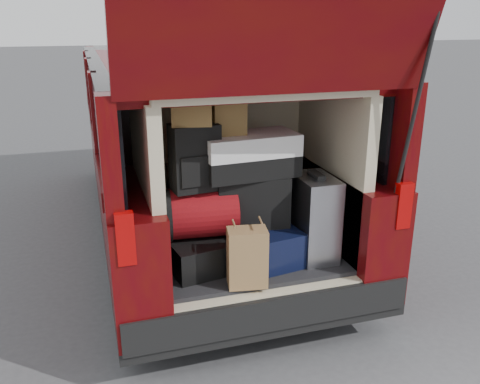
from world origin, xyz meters
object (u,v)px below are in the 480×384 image
(navy_hardshell, at_px, (257,242))
(backpack, at_px, (195,158))
(silver_roller, at_px, (314,217))
(black_hardshell, at_px, (195,250))
(black_soft_case, at_px, (251,200))
(red_duffel, at_px, (198,213))
(twotone_duffel, at_px, (249,155))
(kraft_bag, at_px, (247,258))

(navy_hardshell, height_order, backpack, backpack)
(backpack, bearing_deg, navy_hardshell, -10.42)
(silver_roller, bearing_deg, black_hardshell, 172.73)
(black_hardshell, relative_size, silver_roller, 0.91)
(backpack, bearing_deg, black_soft_case, -2.03)
(black_hardshell, relative_size, navy_hardshell, 0.93)
(navy_hardshell, bearing_deg, red_duffel, 165.46)
(black_soft_case, xyz_separation_m, twotone_duffel, (-0.01, 0.00, 0.32))
(navy_hardshell, xyz_separation_m, red_duffel, (-0.40, 0.04, 0.25))
(navy_hardshell, xyz_separation_m, kraft_bag, (-0.17, -0.32, 0.06))
(twotone_duffel, bearing_deg, red_duffel, 179.06)
(black_soft_case, distance_m, twotone_duffel, 0.32)
(black_hardshell, distance_m, kraft_bag, 0.45)
(black_hardshell, height_order, kraft_bag, kraft_bag)
(black_hardshell, relative_size, red_duffel, 1.04)
(red_duffel, relative_size, backpack, 1.19)
(black_hardshell, height_order, red_duffel, red_duffel)
(silver_roller, relative_size, kraft_bag, 1.55)
(black_hardshell, bearing_deg, red_duffel, -11.76)
(kraft_bag, bearing_deg, twotone_duffel, 80.13)
(black_hardshell, bearing_deg, black_soft_case, -7.04)
(silver_roller, relative_size, backpack, 1.36)
(kraft_bag, distance_m, backpack, 0.71)
(kraft_bag, relative_size, twotone_duffel, 0.60)
(black_hardshell, xyz_separation_m, twotone_duffel, (0.39, 0.02, 0.63))
(black_soft_case, bearing_deg, twotone_duffel, 177.78)
(kraft_bag, bearing_deg, black_soft_case, 78.08)
(navy_hardshell, xyz_separation_m, silver_roller, (0.39, -0.07, 0.17))
(black_hardshell, height_order, silver_roller, silver_roller)
(navy_hardshell, distance_m, silver_roller, 0.43)
(silver_roller, xyz_separation_m, kraft_bag, (-0.56, -0.25, -0.10))
(silver_roller, relative_size, red_duffel, 1.15)
(backpack, bearing_deg, twotone_duffel, -1.54)
(navy_hardshell, distance_m, backpack, 0.75)
(kraft_bag, relative_size, black_soft_case, 0.77)
(kraft_bag, height_order, black_soft_case, black_soft_case)
(silver_roller, distance_m, black_soft_case, 0.45)
(silver_roller, height_order, backpack, backpack)
(black_hardshell, xyz_separation_m, navy_hardshell, (0.43, -0.04, 0.02))
(black_hardshell, distance_m, red_duffel, 0.27)
(navy_hardshell, height_order, silver_roller, silver_roller)
(red_duffel, height_order, backpack, backpack)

